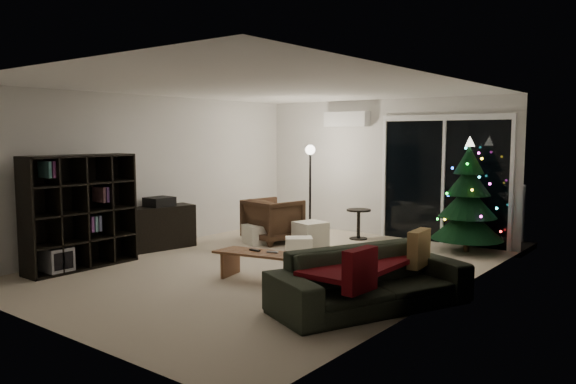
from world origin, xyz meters
name	(u,v)px	position (x,y,z in m)	size (l,w,h in m)	color
room	(353,189)	(0.46, 1.49, 1.02)	(6.50, 7.51, 2.60)	beige
bookshelf	(73,211)	(-2.25, -1.63, 0.79)	(0.40, 1.58, 1.58)	black
media_cabinet	(160,227)	(-2.25, -0.09, 0.35)	(0.42, 1.12, 0.70)	black
stereo	(159,202)	(-2.25, -0.09, 0.78)	(0.35, 0.42, 0.15)	black
armchair	(273,220)	(-1.16, 1.49, 0.38)	(0.81, 0.84, 0.76)	#43291D
ottoman	(310,234)	(-0.41, 1.56, 0.21)	(0.46, 0.46, 0.41)	silver
cardboard_box_a	(256,234)	(-1.29, 1.19, 0.16)	(0.45, 0.34, 0.32)	white
cardboard_box_b	(299,246)	(-0.14, 0.88, 0.14)	(0.41, 0.30, 0.28)	white
side_table	(358,224)	(-0.12, 2.63, 0.27)	(0.43, 0.43, 0.54)	black
floor_lamp	(310,193)	(-0.91, 2.24, 0.81)	(0.26, 0.26, 1.61)	black
sofa	(371,279)	(2.05, -0.76, 0.32)	(2.19, 0.86, 0.64)	#292E23
sofa_throw	(363,265)	(1.95, -0.76, 0.46)	(0.68, 1.58, 0.05)	#3B060A
cushion_a	(419,248)	(2.30, -0.11, 0.58)	(0.13, 0.42, 0.42)	olive
cushion_b	(360,270)	(2.30, -1.41, 0.58)	(0.13, 0.42, 0.42)	#3B060A
coffee_table	(264,267)	(0.46, -0.66, 0.19)	(1.22, 0.43, 0.39)	brown
remote_a	(255,250)	(0.31, -0.66, 0.40)	(0.15, 0.05, 0.02)	black
remote_b	(272,252)	(0.56, -0.61, 0.40)	(0.14, 0.04, 0.02)	slate
christmas_tree	(468,195)	(1.80, 2.76, 0.92)	(1.14, 1.14, 1.83)	#093416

